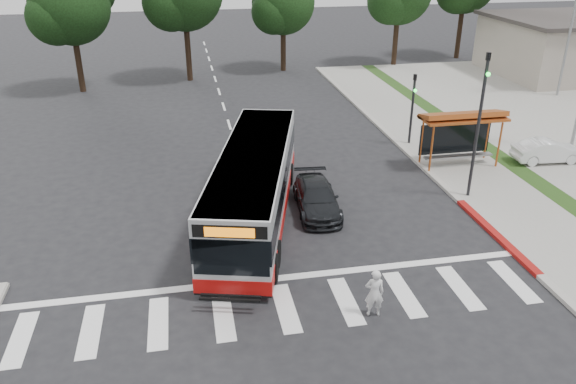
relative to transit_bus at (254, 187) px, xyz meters
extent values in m
plane|color=black|center=(0.13, -1.21, -1.51)|extent=(140.00, 140.00, 0.00)
cube|color=gray|center=(11.13, 6.79, -1.45)|extent=(4.00, 40.00, 0.12)
cube|color=#9E9991|center=(9.13, 6.79, -1.43)|extent=(0.30, 40.00, 0.15)
cube|color=maroon|center=(9.13, -3.21, -1.43)|extent=(0.32, 6.00, 0.15)
cube|color=silver|center=(0.13, -6.21, -1.50)|extent=(18.00, 2.60, 0.01)
cylinder|color=#A74C1B|center=(9.13, 3.19, -0.24)|extent=(0.10, 0.10, 2.30)
cylinder|color=#A74C1B|center=(12.73, 3.19, -0.24)|extent=(0.10, 0.10, 2.30)
cylinder|color=#A74C1B|center=(9.13, 4.39, -0.24)|extent=(0.10, 0.10, 2.30)
cylinder|color=#A74C1B|center=(12.73, 4.39, -0.24)|extent=(0.10, 0.10, 2.30)
cube|color=#A74C1B|center=(10.93, 3.79, 1.06)|extent=(4.20, 1.60, 0.12)
cube|color=#A74C1B|center=(10.93, 3.84, 1.21)|extent=(4.20, 1.32, 0.51)
cube|color=black|center=(10.93, 4.39, -0.19)|extent=(3.80, 0.06, 1.60)
cube|color=gray|center=(10.93, 3.79, -0.94)|extent=(3.60, 0.40, 0.08)
cylinder|color=black|center=(9.73, 0.29, 1.74)|extent=(0.14, 0.14, 6.50)
imported|color=black|center=(9.73, 0.29, 4.49)|extent=(0.16, 0.20, 1.00)
sphere|color=#19E533|center=(9.73, 0.11, 4.14)|extent=(0.18, 0.18, 0.18)
cylinder|color=black|center=(9.73, 7.29, 0.49)|extent=(0.14, 0.14, 4.00)
imported|color=black|center=(9.73, 7.29, 1.99)|extent=(0.16, 0.20, 1.00)
sphere|color=#19E533|center=(9.73, 7.11, 1.64)|extent=(0.18, 0.18, 0.18)
cylinder|color=gray|center=(24.13, 14.79, 3.09)|extent=(0.18, 0.18, 9.00)
cylinder|color=black|center=(16.13, 26.79, 0.79)|extent=(0.44, 0.44, 4.40)
sphere|color=black|center=(15.15, 26.09, 4.09)|extent=(3.92, 3.92, 3.92)
cylinder|color=black|center=(23.13, 28.79, 0.91)|extent=(0.44, 0.44, 4.84)
cylinder|color=black|center=(-1.87, 24.79, 0.91)|extent=(0.44, 0.44, 4.84)
sphere|color=black|center=(-2.92, 24.04, 4.54)|extent=(4.20, 4.20, 4.20)
cylinder|color=black|center=(6.13, 26.79, 0.47)|extent=(0.44, 0.44, 3.96)
sphere|color=black|center=(6.13, 26.79, 4.07)|extent=(5.20, 5.20, 5.20)
sphere|color=black|center=(5.22, 26.14, 3.44)|extent=(3.64, 3.64, 3.64)
cylinder|color=black|center=(-9.87, 22.79, 0.69)|extent=(0.44, 0.44, 4.40)
sphere|color=black|center=(-9.87, 22.79, 4.69)|extent=(5.60, 5.60, 5.60)
sphere|color=black|center=(-10.85, 22.09, 3.99)|extent=(3.92, 3.92, 3.92)
imported|color=silver|center=(2.76, -7.05, -0.68)|extent=(0.66, 0.49, 1.64)
imported|color=black|center=(2.70, 0.29, -0.89)|extent=(2.04, 4.34, 1.23)
imported|color=silver|center=(15.63, 3.31, -0.82)|extent=(3.64, 1.49, 1.17)
camera|label=1|loc=(-2.57, -20.64, 9.48)|focal=35.00mm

